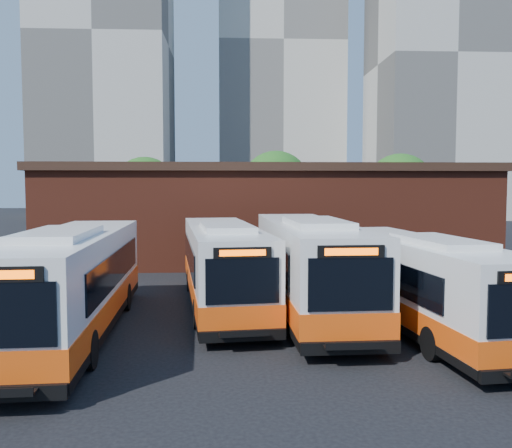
{
  "coord_description": "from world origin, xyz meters",
  "views": [
    {
      "loc": [
        -2.51,
        -17.29,
        5.01
      ],
      "look_at": [
        -1.35,
        5.31,
        3.43
      ],
      "focal_mm": 38.0,
      "sensor_mm": 36.0,
      "label": 1
    }
  ],
  "objects": [
    {
      "name": "ground",
      "position": [
        0.0,
        0.0,
        0.0
      ],
      "size": [
        220.0,
        220.0,
        0.0
      ],
      "primitive_type": "plane",
      "color": "black"
    },
    {
      "name": "bus_west",
      "position": [
        -7.76,
        1.0,
        1.67
      ],
      "size": [
        3.42,
        13.6,
        3.67
      ],
      "rotation": [
        0.0,
        0.0,
        0.05
      ],
      "color": "white",
      "rests_on": "ground"
    },
    {
      "name": "bus_midwest",
      "position": [
        -2.76,
        5.16,
        1.62
      ],
      "size": [
        4.05,
        13.24,
        3.56
      ],
      "rotation": [
        0.0,
        0.0,
        0.11
      ],
      "color": "white",
      "rests_on": "ground"
    },
    {
      "name": "bus_mideast",
      "position": [
        0.68,
        4.11,
        1.72
      ],
      "size": [
        3.29,
        14.01,
        3.79
      ],
      "rotation": [
        0.0,
        0.0,
        0.03
      ],
      "color": "white",
      "rests_on": "ground"
    },
    {
      "name": "bus_east",
      "position": [
        4.13,
        1.11,
        1.52
      ],
      "size": [
        3.74,
        12.47,
        3.35
      ],
      "rotation": [
        0.0,
        0.0,
        0.1
      ],
      "color": "white",
      "rests_on": "ground"
    },
    {
      "name": "transit_worker",
      "position": [
        1.53,
        -1.3,
        0.99
      ],
      "size": [
        0.54,
        0.76,
        1.97
      ],
      "primitive_type": "imported",
      "rotation": [
        0.0,
        0.0,
        1.48
      ],
      "color": "#121A35",
      "rests_on": "ground"
    },
    {
      "name": "depot_building",
      "position": [
        0.0,
        20.0,
        3.26
      ],
      "size": [
        28.6,
        12.6,
        6.4
      ],
      "color": "maroon",
      "rests_on": "ground"
    },
    {
      "name": "tree_west",
      "position": [
        -10.0,
        32.0,
        4.64
      ],
      "size": [
        6.0,
        6.0,
        7.65
      ],
      "color": "#382314",
      "rests_on": "ground"
    },
    {
      "name": "tree_mid",
      "position": [
        2.0,
        34.0,
        5.08
      ],
      "size": [
        6.56,
        6.56,
        8.36
      ],
      "color": "#382314",
      "rests_on": "ground"
    },
    {
      "name": "tree_east",
      "position": [
        13.0,
        31.0,
        4.83
      ],
      "size": [
        6.24,
        6.24,
        7.96
      ],
      "color": "#382314",
      "rests_on": "ground"
    },
    {
      "name": "tower_left",
      "position": [
        -22.0,
        72.0,
        27.84
      ],
      "size": [
        20.0,
        18.0,
        56.2
      ],
      "color": "beige",
      "rests_on": "ground"
    },
    {
      "name": "tower_center",
      "position": [
        7.0,
        86.0,
        30.34
      ],
      "size": [
        22.0,
        20.0,
        61.2
      ],
      "color": "beige",
      "rests_on": "ground"
    },
    {
      "name": "tower_right",
      "position": [
        30.0,
        68.0,
        24.34
      ],
      "size": [
        18.0,
        18.0,
        49.2
      ],
      "color": "beige",
      "rests_on": "ground"
    }
  ]
}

